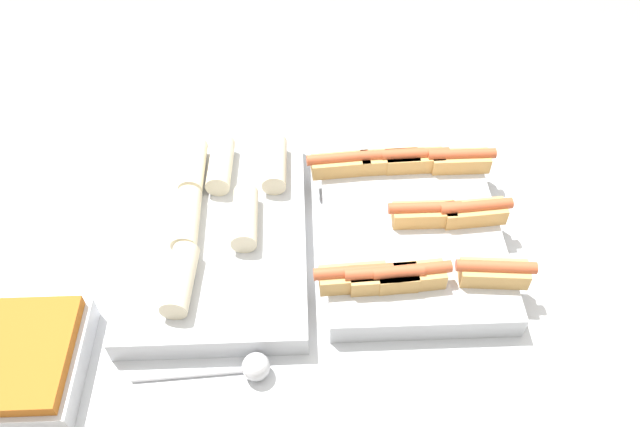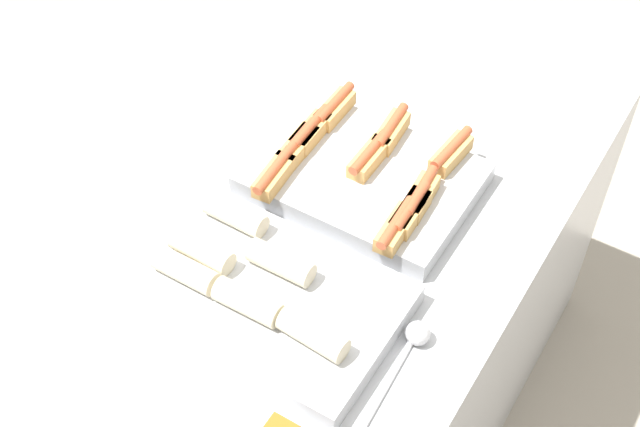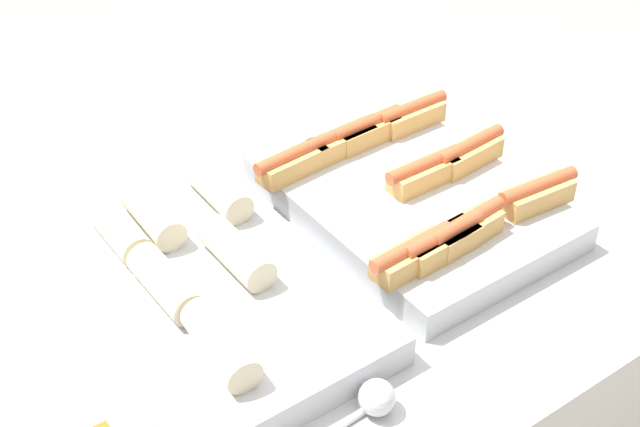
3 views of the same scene
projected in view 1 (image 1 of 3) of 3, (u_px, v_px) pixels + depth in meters
name	position (u px, v px, depth m)	size (l,w,h in m)	color
ground_plane	(336.00, 417.00, 1.91)	(12.00, 12.00, 0.00)	#ADA393
counter	(339.00, 346.00, 1.59)	(1.57, 0.84, 0.87)	#B7BABF
tray_hotdogs	(411.00, 225.00, 1.24)	(0.40, 0.47, 0.10)	#B7BABF
tray_wraps	(219.00, 228.00, 1.24)	(0.34, 0.52, 0.10)	#B7BABF
serving_spoon_near	(246.00, 368.00, 1.05)	(0.24, 0.05, 0.05)	silver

